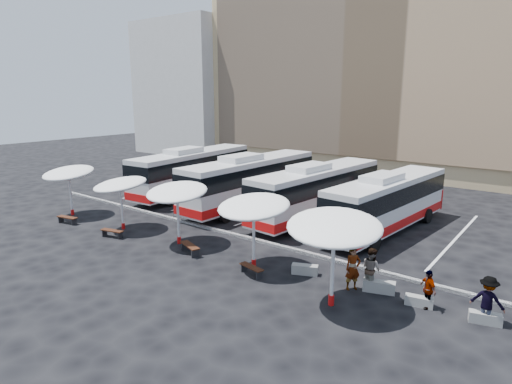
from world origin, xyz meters
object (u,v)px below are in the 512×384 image
Objects in this scene: sunshade_2 at (177,192)px; passenger_2 at (428,289)px; bus_0 at (193,170)px; bus_2 at (317,190)px; sunshade_1 at (120,185)px; sunshade_3 at (254,207)px; conc_bench_0 at (305,270)px; passenger_0 at (353,269)px; passenger_1 at (371,269)px; wood_bench_2 at (190,247)px; wood_bench_1 at (112,232)px; bus_3 at (388,201)px; conc_bench_2 at (419,301)px; bus_1 at (251,180)px; conc_bench_3 at (485,318)px; sunshade_0 at (69,173)px; wood_bench_3 at (251,268)px; passenger_3 at (488,300)px; conc_bench_1 at (379,286)px; sunshade_4 at (334,227)px; wood_bench_0 at (67,218)px.

passenger_2 is at bearing 3.51° from sunshade_2.
bus_0 is 8.00× the size of passenger_2.
sunshade_1 is at bearing -126.46° from bus_2.
bus_2 is at bearing 100.83° from sunshade_3.
bus_2 is at bearing 116.17° from conc_bench_0.
passenger_0 is 1.03× the size of passenger_1.
wood_bench_1 is at bearing -170.57° from wood_bench_2.
conc_bench_2 is at bearing -56.12° from bus_3.
bus_1 is 10.28m from bus_3.
bus_0 reaches higher than conc_bench_3.
wood_bench_2 is at bearing -1.11° from sunshade_0.
wood_bench_3 is 9.78m from passenger_3.
bus_1 is at bearing 155.16° from conc_bench_3.
bus_0 is 3.52× the size of sunshade_3.
bus_2 is at bearing -22.60° from passenger_1.
passenger_2 is (18.22, 1.12, -2.06)m from sunshade_1.
conc_bench_3 is 2.17m from passenger_2.
passenger_2 is (15.18, -8.09, -1.27)m from bus_1.
conc_bench_1 is at bearing 2.30° from passenger_3.
bus_2 reaches higher than passenger_3.
bus_3 is at bearing 159.66° from passenger_2.
bus_1 is at bearing 71.76° from sunshade_1.
wood_bench_3 reaches higher than conc_bench_2.
wood_bench_2 reaches higher than wood_bench_1.
bus_2 is at bearing 102.54° from wood_bench_3.
wood_bench_3 is at bearing -59.19° from sunshade_3.
passenger_1 is at bearing 73.88° from sunshade_4.
bus_0 reaches higher than passenger_2.
passenger_2 reaches higher than wood_bench_0.
sunshade_0 is at bearing -177.18° from sunshade_2.
sunshade_0 is (-8.58, -9.42, 0.93)m from bus_1.
sunshade_0 is 3.59× the size of conc_bench_2.
conc_bench_2 is (13.15, 0.79, -2.80)m from sunshade_2.
bus_3 is 16.51m from sunshade_1.
conc_bench_1 reaches higher than conc_bench_2.
passenger_2 reaches higher than wood_bench_1.
passenger_3 is (4.54, -0.10, -0.01)m from passenger_1.
bus_0 is 6.83× the size of passenger_1.
sunshade_1 is at bearing -74.42° from bus_0.
sunshade_2 is 9.25m from wood_bench_0.
wood_bench_2 reaches higher than wood_bench_0.
wood_bench_3 is (2.26, -10.17, -1.64)m from bus_2.
wood_bench_2 is at bearing -169.81° from conc_bench_1.
wood_bench_3 is (14.27, -10.29, -1.72)m from bus_0.
sunshade_2 reaches higher than passenger_1.
conc_bench_3 is at bearing 5.97° from sunshade_3.
sunshade_3 is 2.17× the size of wood_bench_2.
conc_bench_3 is (19.47, 2.59, -0.14)m from wood_bench_1.
conc_bench_3 is (23.85, -8.46, -1.83)m from bus_0.
wood_bench_0 is at bearing -133.25° from passenger_2.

